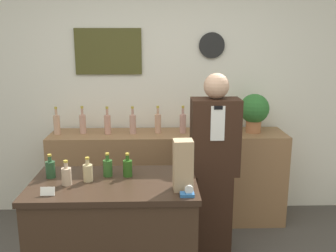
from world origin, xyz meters
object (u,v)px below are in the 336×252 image
potted_plant (254,110)px  tape_dispenser (188,193)px  paper_bag (183,165)px  shopkeeper (214,167)px

potted_plant → tape_dispenser: 1.72m
paper_bag → tape_dispenser: paper_bag is taller
shopkeeper → tape_dispenser: size_ratio=17.95×
potted_plant → shopkeeper: bearing=-127.8°
potted_plant → tape_dispenser: bearing=-117.9°
paper_bag → tape_dispenser: bearing=-77.4°
potted_plant → paper_bag: 1.62m
shopkeeper → tape_dispenser: (-0.30, -0.86, 0.14)m
potted_plant → paper_bag: potted_plant is taller
paper_bag → potted_plant: bearing=59.5°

